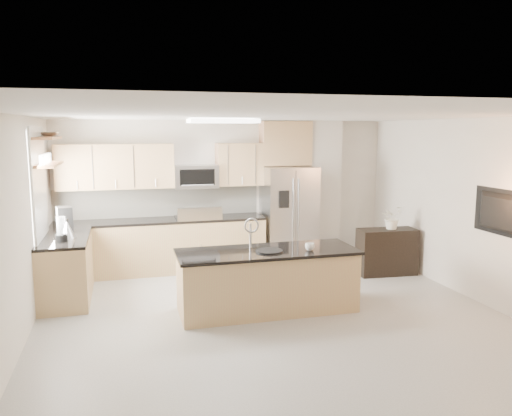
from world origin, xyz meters
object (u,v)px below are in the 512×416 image
object	(u,v)px
kettle	(67,229)
island	(267,280)
cup	(310,247)
television	(498,213)
blender	(61,231)
refrigerator	(289,216)
credenza	(387,252)
platter	(269,251)
coffee_maker	(65,220)
microwave	(196,176)
bowl	(49,133)
range	(198,243)
flower_vase	(392,212)

from	to	relation	value
kettle	island	bearing A→B (deg)	-23.20
cup	television	distance (m)	2.51
blender	island	bearing A→B (deg)	-18.09
refrigerator	kettle	world-z (taller)	refrigerator
credenza	platter	bearing A→B (deg)	-149.29
cup	coffee_maker	xyz separation A→B (m)	(-3.23, 1.71, 0.22)
microwave	refrigerator	xyz separation A→B (m)	(1.66, -0.17, -0.74)
microwave	kettle	xyz separation A→B (m)	(-2.02, -1.29, -0.58)
bowl	island	bearing A→B (deg)	-30.90
range	microwave	size ratio (longest dim) A/B	1.50
microwave	flower_vase	bearing A→B (deg)	-22.48
kettle	coffee_maker	world-z (taller)	coffee_maker
cup	range	bearing A→B (deg)	114.76
credenza	cup	bearing A→B (deg)	-141.55
coffee_maker	cup	bearing A→B (deg)	-27.88
refrigerator	cup	size ratio (longest dim) A/B	14.11
cup	flower_vase	xyz separation A→B (m)	(1.98, 1.29, 0.19)
refrigerator	coffee_maker	size ratio (longest dim) A/B	4.61
platter	coffee_maker	bearing A→B (deg)	148.77
platter	bowl	size ratio (longest dim) A/B	1.04
microwave	blender	xyz separation A→B (m)	(-2.07, -1.54, -0.56)
range	blender	distance (m)	2.58
refrigerator	kettle	size ratio (longest dim) A/B	6.31
blender	credenza	bearing A→B (deg)	2.89
credenza	television	bearing A→B (deg)	-72.26
bowl	flower_vase	size ratio (longest dim) A/B	0.59
blender	bowl	size ratio (longest dim) A/B	1.00
microwave	flower_vase	size ratio (longest dim) A/B	1.28
coffee_maker	television	bearing A→B (deg)	-22.96
coffee_maker	bowl	bearing A→B (deg)	134.33
range	island	xyz separation A→B (m)	(0.59, -2.29, -0.05)
microwave	flower_vase	distance (m)	3.41
island	blender	world-z (taller)	blender
range	platter	distance (m)	2.48
range	kettle	bearing A→B (deg)	-150.05
blender	flower_vase	size ratio (longest dim) A/B	0.59
island	television	xyz separation A→B (m)	(2.92, -0.83, 0.93)
island	bowl	bearing A→B (deg)	149.40
blender	bowl	bearing A→B (deg)	101.91
island	credenza	xyz separation A→B (m)	(2.45, 1.13, -0.03)
refrigerator	platter	distance (m)	2.56
platter	bowl	bearing A→B (deg)	147.83
range	cup	world-z (taller)	range
microwave	kettle	bearing A→B (deg)	-147.48
range	kettle	distance (m)	2.41
bowl	cup	bearing A→B (deg)	-28.89
range	blender	bearing A→B (deg)	-145.66
island	kettle	world-z (taller)	island
refrigerator	platter	size ratio (longest dim) A/B	4.88
cup	blender	xyz separation A→B (m)	(-3.21, 1.04, 0.18)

